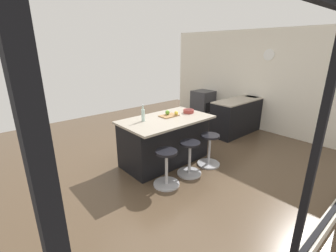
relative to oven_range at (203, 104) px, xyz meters
The scene contains 13 objects.
ground_plane 3.19m from the oven_range, 28.15° to the left, with size 8.16×8.16×0.00m, color brown.
interior_partition_left 1.77m from the oven_range, 103.19° to the left, with size 0.15×5.75×2.66m.
sink_cabinet 1.56m from the oven_range, 90.16° to the left, with size 2.43×0.60×1.18m.
oven_range is the anchor object (origin of this frame).
kitchen_island 3.36m from the oven_range, 27.99° to the left, with size 1.75×1.02×0.91m.
stool_by_window 3.32m from the oven_range, 43.07° to the left, with size 0.44×0.44×0.63m.
stool_middle 3.74m from the oven_range, 37.32° to the left, with size 0.44×0.44×0.63m.
stool_near_camera 4.19m from the oven_range, 32.76° to the left, with size 0.44×0.44×0.63m.
cutting_board 3.25m from the oven_range, 28.54° to the left, with size 0.36×0.24×0.02m, color olive.
apple_yellow 3.19m from the oven_range, 30.85° to the left, with size 0.08×0.08×0.08m, color gold.
apple_green 3.23m from the oven_range, 27.78° to the left, with size 0.09×0.09×0.09m, color #609E2D.
water_bottle 3.75m from the oven_range, 23.42° to the left, with size 0.06×0.06×0.31m.
fruit_bowl 2.90m from the oven_range, 34.47° to the left, with size 0.22×0.22×0.07m.
Camera 1 is at (2.98, 3.39, 2.21)m, focal length 25.18 mm.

